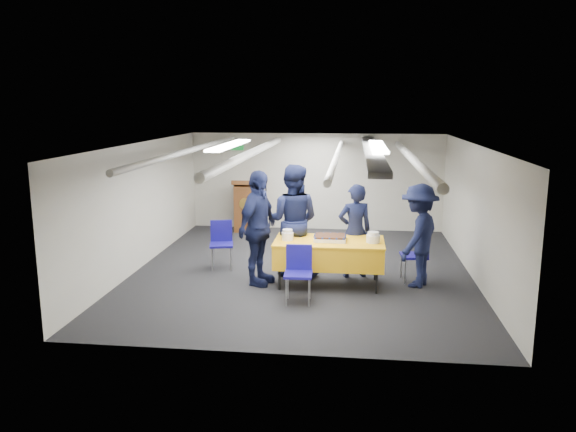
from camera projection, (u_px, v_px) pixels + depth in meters
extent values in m
plane|color=black|center=(302.00, 270.00, 10.25)|extent=(7.00, 7.00, 0.00)
cube|color=beige|center=(316.00, 182.00, 13.42)|extent=(6.00, 0.02, 2.30)
cube|color=beige|center=(142.00, 205.00, 10.37)|extent=(0.02, 7.00, 2.30)
cube|color=beige|center=(475.00, 212.00, 9.68)|extent=(0.02, 7.00, 2.30)
cube|color=silver|center=(303.00, 145.00, 9.80)|extent=(6.00, 7.00, 0.02)
cylinder|color=silver|center=(192.00, 150.00, 10.05)|extent=(0.10, 6.90, 0.10)
cylinder|color=silver|center=(252.00, 153.00, 9.93)|extent=(0.14, 6.90, 0.14)
cylinder|color=silver|center=(337.00, 156.00, 9.77)|extent=(0.10, 6.90, 0.10)
cylinder|color=silver|center=(413.00, 159.00, 9.63)|extent=(0.14, 6.90, 0.14)
cube|color=gray|center=(372.00, 150.00, 9.68)|extent=(0.28, 6.90, 0.08)
cube|color=white|center=(230.00, 145.00, 9.95)|extent=(0.25, 2.60, 0.04)
cube|color=white|center=(378.00, 146.00, 9.65)|extent=(0.25, 2.60, 0.04)
cube|color=#0C591E|center=(237.00, 148.00, 13.46)|extent=(0.30, 0.04, 0.12)
cylinder|color=black|center=(280.00, 279.00, 9.15)|extent=(0.04, 0.04, 0.36)
cylinder|color=black|center=(377.00, 283.00, 8.97)|extent=(0.04, 0.04, 0.36)
cylinder|color=black|center=(285.00, 267.00, 9.84)|extent=(0.04, 0.04, 0.36)
cylinder|color=black|center=(375.00, 270.00, 9.66)|extent=(0.04, 0.04, 0.36)
cube|color=yellow|center=(329.00, 254.00, 9.33)|extent=(1.79, 0.93, 0.39)
cube|color=yellow|center=(329.00, 241.00, 9.29)|extent=(1.81, 0.95, 0.03)
cube|color=white|center=(330.00, 239.00, 9.28)|extent=(0.52, 0.42, 0.06)
cube|color=black|center=(330.00, 236.00, 9.27)|extent=(0.50, 0.40, 0.03)
sphere|color=navy|center=(315.00, 238.00, 9.12)|extent=(0.04, 0.04, 0.04)
sphere|color=navy|center=(317.00, 233.00, 9.48)|extent=(0.04, 0.04, 0.04)
sphere|color=navy|center=(322.00, 238.00, 9.10)|extent=(0.04, 0.04, 0.04)
sphere|color=navy|center=(324.00, 233.00, 9.47)|extent=(0.04, 0.04, 0.04)
sphere|color=navy|center=(330.00, 239.00, 9.09)|extent=(0.04, 0.04, 0.04)
sphere|color=navy|center=(331.00, 233.00, 9.46)|extent=(0.04, 0.04, 0.04)
sphere|color=navy|center=(337.00, 239.00, 9.08)|extent=(0.04, 0.04, 0.04)
sphere|color=navy|center=(337.00, 234.00, 9.44)|extent=(0.04, 0.04, 0.04)
sphere|color=navy|center=(344.00, 239.00, 9.06)|extent=(0.04, 0.04, 0.04)
sphere|color=navy|center=(344.00, 234.00, 9.43)|extent=(0.04, 0.04, 0.04)
sphere|color=navy|center=(315.00, 237.00, 9.21)|extent=(0.04, 0.04, 0.04)
sphere|color=navy|center=(345.00, 238.00, 9.15)|extent=(0.04, 0.04, 0.04)
sphere|color=navy|center=(315.00, 236.00, 9.30)|extent=(0.04, 0.04, 0.04)
sphere|color=navy|center=(345.00, 236.00, 9.24)|extent=(0.04, 0.04, 0.04)
sphere|color=navy|center=(315.00, 234.00, 9.39)|extent=(0.04, 0.04, 0.04)
sphere|color=navy|center=(345.00, 235.00, 9.34)|extent=(0.04, 0.04, 0.04)
cylinder|color=white|center=(288.00, 236.00, 9.31)|extent=(0.20, 0.20, 0.13)
cylinder|color=white|center=(288.00, 231.00, 9.29)|extent=(0.16, 0.16, 0.05)
cylinder|color=white|center=(373.00, 239.00, 9.14)|extent=(0.22, 0.22, 0.13)
cylinder|color=white|center=(373.00, 233.00, 9.13)|extent=(0.18, 0.18, 0.05)
cube|color=brown|center=(247.00, 208.00, 13.30)|extent=(0.55, 0.45, 1.10)
cube|color=brown|center=(246.00, 183.00, 13.15)|extent=(0.62, 0.53, 0.21)
cylinder|color=gold|center=(245.00, 204.00, 13.04)|extent=(0.28, 0.02, 0.28)
cylinder|color=gray|center=(286.00, 293.00, 8.41)|extent=(0.02, 0.02, 0.43)
cylinder|color=gray|center=(309.00, 293.00, 8.38)|extent=(0.02, 0.02, 0.43)
cylinder|color=gray|center=(288.00, 285.00, 8.74)|extent=(0.02, 0.02, 0.43)
cylinder|color=gray|center=(310.00, 286.00, 8.72)|extent=(0.02, 0.02, 0.43)
cube|color=navy|center=(298.00, 274.00, 8.52)|extent=(0.44, 0.44, 0.04)
cube|color=navy|center=(299.00, 257.00, 8.66)|extent=(0.40, 0.06, 0.40)
cylinder|color=gray|center=(401.00, 266.00, 9.77)|extent=(0.02, 0.02, 0.43)
cylinder|color=gray|center=(405.00, 272.00, 9.44)|extent=(0.02, 0.02, 0.43)
cylinder|color=gray|center=(421.00, 266.00, 9.77)|extent=(0.02, 0.02, 0.43)
cylinder|color=gray|center=(426.00, 272.00, 9.44)|extent=(0.02, 0.02, 0.43)
cube|color=navy|center=(414.00, 256.00, 9.56)|extent=(0.47, 0.47, 0.04)
cube|color=navy|center=(426.00, 243.00, 9.51)|extent=(0.09, 0.40, 0.40)
cylinder|color=gray|center=(212.00, 260.00, 10.17)|extent=(0.02, 0.02, 0.43)
cylinder|color=gray|center=(231.00, 259.00, 10.20)|extent=(0.02, 0.02, 0.43)
cylinder|color=gray|center=(213.00, 255.00, 10.50)|extent=(0.02, 0.02, 0.43)
cylinder|color=gray|center=(231.00, 254.00, 10.53)|extent=(0.02, 0.02, 0.43)
cube|color=navy|center=(221.00, 245.00, 10.30)|extent=(0.50, 0.50, 0.04)
cube|color=navy|center=(221.00, 231.00, 10.45)|extent=(0.40, 0.12, 0.40)
imported|color=black|center=(355.00, 231.00, 9.74)|extent=(0.69, 0.56, 1.65)
imported|color=black|center=(292.00, 221.00, 9.80)|extent=(1.04, 0.85, 1.97)
imported|color=black|center=(258.00, 228.00, 9.31)|extent=(0.80, 1.22, 1.93)
imported|color=black|center=(419.00, 236.00, 9.24)|extent=(1.06, 1.28, 1.72)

